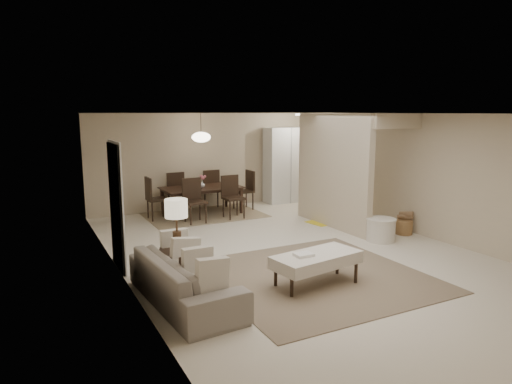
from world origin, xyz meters
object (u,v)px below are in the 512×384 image
sofa (185,280)px  dining_table (202,201)px  ottoman_bench (316,260)px  round_pouf (381,230)px  wicker_basket (404,227)px  side_table (178,271)px  pantry_cabinet (286,165)px

sofa → dining_table: 5.36m
ottoman_bench → dining_table: bearing=79.4°
round_pouf → wicker_basket: round_pouf is taller
round_pouf → dining_table: (-2.29, 3.86, 0.12)m
side_table → wicker_basket: (5.15, 0.78, -0.14)m
side_table → round_pouf: 4.40m
pantry_cabinet → side_table: pantry_cabinet is taller
pantry_cabinet → side_table: (-4.75, -4.93, -0.76)m
wicker_basket → dining_table: 4.82m
pantry_cabinet → round_pouf: (-0.39, -4.31, -0.82)m
side_table → round_pouf: bearing=8.1°
ottoman_bench → wicker_basket: bearing=16.5°
round_pouf → wicker_basket: (0.79, 0.16, -0.08)m
sofa → dining_table: (2.12, 4.92, 0.02)m
sofa → round_pouf: size_ratio=3.76×
round_pouf → wicker_basket: 0.81m
pantry_cabinet → dining_table: bearing=-170.5°
round_pouf → dining_table: bearing=120.7°
ottoman_bench → round_pouf: size_ratio=2.45×
sofa → ottoman_bench: (1.92, -0.30, 0.07)m
wicker_basket → dining_table: size_ratio=0.18×
side_table → dining_table: bearing=65.2°
wicker_basket → round_pouf: bearing=-168.3°
pantry_cabinet → wicker_basket: pantry_cabinet is taller
sofa → wicker_basket: bearing=-81.1°
side_table → wicker_basket: side_table is taller
side_table → wicker_basket: 5.21m
wicker_basket → dining_table: (-3.08, 3.70, 0.19)m
pantry_cabinet → dining_table: size_ratio=1.08×
round_pouf → side_table: bearing=-171.9°
sofa → side_table: (0.05, 0.44, -0.03)m
sofa → dining_table: dining_table is taller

